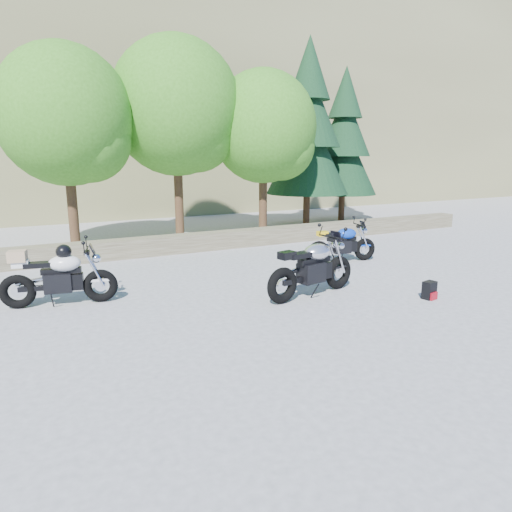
# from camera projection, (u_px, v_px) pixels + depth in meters

# --- Properties ---
(ground) EXTENTS (90.00, 90.00, 0.00)m
(ground) POSITION_uv_depth(u_px,v_px,m) (272.00, 308.00, 8.22)
(ground) COLOR gray
(ground) RESTS_ON ground
(stone_wall) EXTENTS (22.00, 0.55, 0.50)m
(stone_wall) POSITION_uv_depth(u_px,v_px,m) (176.00, 244.00, 12.93)
(stone_wall) COLOR brown
(stone_wall) RESTS_ON ground
(hillside) EXTENTS (80.00, 30.00, 15.00)m
(hillside) POSITION_uv_depth(u_px,v_px,m) (115.00, 87.00, 32.23)
(hillside) COLOR #6B6642
(hillside) RESTS_ON ground
(tree_decid_left) EXTENTS (3.67, 3.67, 5.62)m
(tree_decid_left) POSITION_uv_depth(u_px,v_px,m) (70.00, 121.00, 12.54)
(tree_decid_left) COLOR #382314
(tree_decid_left) RESTS_ON ground
(tree_decid_mid) EXTENTS (4.08, 4.08, 6.24)m
(tree_decid_mid) POSITION_uv_depth(u_px,v_px,m) (180.00, 112.00, 14.29)
(tree_decid_mid) COLOR #382314
(tree_decid_mid) RESTS_ON ground
(tree_decid_right) EXTENTS (3.54, 3.54, 5.41)m
(tree_decid_right) POSITION_uv_depth(u_px,v_px,m) (267.00, 131.00, 15.15)
(tree_decid_right) COLOR #382314
(tree_decid_right) RESTS_ON ground
(conifer_near) EXTENTS (3.17, 3.17, 7.06)m
(conifer_near) POSITION_uv_depth(u_px,v_px,m) (308.00, 130.00, 17.34)
(conifer_near) COLOR #382314
(conifer_near) RESTS_ON ground
(conifer_far) EXTENTS (2.82, 2.82, 6.27)m
(conifer_far) POSITION_uv_depth(u_px,v_px,m) (344.00, 142.00, 18.94)
(conifer_far) COLOR #382314
(conifer_far) RESTS_ON ground
(silver_bike) EXTENTS (2.23, 0.76, 1.12)m
(silver_bike) POSITION_uv_depth(u_px,v_px,m) (313.00, 268.00, 8.85)
(silver_bike) COLOR black
(silver_bike) RESTS_ON ground
(white_bike) EXTENTS (2.03, 0.70, 1.13)m
(white_bike) POSITION_uv_depth(u_px,v_px,m) (58.00, 276.00, 8.27)
(white_bike) COLOR black
(white_bike) RESTS_ON ground
(blue_bike) EXTENTS (1.91, 0.62, 0.96)m
(blue_bike) POSITION_uv_depth(u_px,v_px,m) (343.00, 244.00, 11.74)
(blue_bike) COLOR black
(blue_bike) RESTS_ON ground
(backpack) EXTENTS (0.28, 0.25, 0.34)m
(backpack) POSITION_uv_depth(u_px,v_px,m) (430.00, 290.00, 8.73)
(backpack) COLOR black
(backpack) RESTS_ON ground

